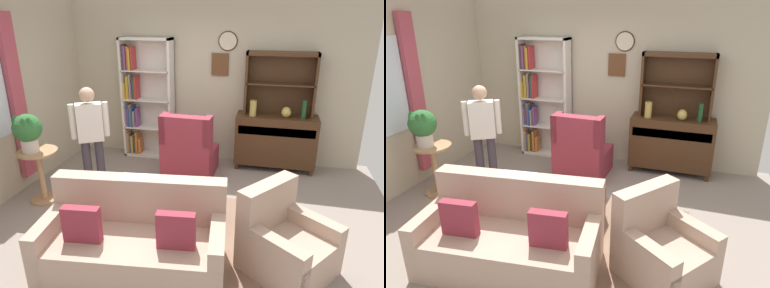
# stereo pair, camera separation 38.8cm
# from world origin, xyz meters

# --- Properties ---
(ground_plane) EXTENTS (5.40, 4.60, 0.02)m
(ground_plane) POSITION_xyz_m (0.00, 0.00, -0.01)
(ground_plane) COLOR gray
(wall_back) EXTENTS (5.00, 0.09, 2.80)m
(wall_back) POSITION_xyz_m (0.00, 2.13, 1.40)
(wall_back) COLOR #BCB299
(wall_back) RESTS_ON ground_plane
(wall_left) EXTENTS (0.16, 4.20, 2.80)m
(wall_left) POSITION_xyz_m (-2.52, -0.03, 1.40)
(wall_left) COLOR #BCB299
(wall_left) RESTS_ON ground_plane
(area_rug) EXTENTS (2.62, 1.89, 0.01)m
(area_rug) POSITION_xyz_m (0.20, -0.30, 0.00)
(area_rug) COLOR #846651
(area_rug) RESTS_ON ground_plane
(bookshelf) EXTENTS (0.90, 0.30, 2.10)m
(bookshelf) POSITION_xyz_m (-1.20, 1.94, 1.03)
(bookshelf) COLOR silver
(bookshelf) RESTS_ON ground_plane
(sideboard) EXTENTS (1.30, 0.45, 0.92)m
(sideboard) POSITION_xyz_m (1.12, 1.86, 0.51)
(sideboard) COLOR #422816
(sideboard) RESTS_ON ground_plane
(sideboard_hutch) EXTENTS (1.10, 0.26, 1.00)m
(sideboard_hutch) POSITION_xyz_m (1.12, 1.97, 1.56)
(sideboard_hutch) COLOR #422816
(sideboard_hutch) RESTS_ON sideboard
(vase_tall) EXTENTS (0.11, 0.11, 0.25)m
(vase_tall) POSITION_xyz_m (0.73, 1.78, 1.04)
(vase_tall) COLOR tan
(vase_tall) RESTS_ON sideboard
(vase_round) EXTENTS (0.15, 0.15, 0.17)m
(vase_round) POSITION_xyz_m (1.25, 1.79, 1.01)
(vase_round) COLOR tan
(vase_round) RESTS_ON sideboard
(bottle_wine) EXTENTS (0.07, 0.07, 0.29)m
(bottle_wine) POSITION_xyz_m (1.51, 1.77, 1.07)
(bottle_wine) COLOR #194223
(bottle_wine) RESTS_ON sideboard
(couch_floral) EXTENTS (1.89, 1.06, 0.90)m
(couch_floral) POSITION_xyz_m (-0.20, -1.01, 0.31)
(couch_floral) COLOR tan
(couch_floral) RESTS_ON ground_plane
(armchair_floral) EXTENTS (1.07, 1.07, 0.88)m
(armchair_floral) POSITION_xyz_m (1.27, -0.67, 0.29)
(armchair_floral) COLOR tan
(armchair_floral) RESTS_ON ground_plane
(wingback_chair) EXTENTS (0.81, 0.82, 1.05)m
(wingback_chair) POSITION_xyz_m (-0.20, 1.25, 0.38)
(wingback_chair) COLOR maroon
(wingback_chair) RESTS_ON ground_plane
(plant_stand) EXTENTS (0.52, 0.52, 0.75)m
(plant_stand) POSITION_xyz_m (-1.98, 0.00, 0.46)
(plant_stand) COLOR #A87F56
(plant_stand) RESTS_ON ground_plane
(potted_plant_large) EXTENTS (0.37, 0.37, 0.51)m
(potted_plant_large) POSITION_xyz_m (-2.04, -0.05, 1.05)
(potted_plant_large) COLOR beige
(potted_plant_large) RESTS_ON plant_stand
(person_reading) EXTENTS (0.49, 0.35, 1.56)m
(person_reading) POSITION_xyz_m (-1.37, 0.36, 0.91)
(person_reading) COLOR #38333D
(person_reading) RESTS_ON ground_plane
(coffee_table) EXTENTS (0.80, 0.50, 0.42)m
(coffee_table) POSITION_xyz_m (0.08, -0.05, 0.35)
(coffee_table) COLOR #422816
(coffee_table) RESTS_ON ground_plane
(book_stack) EXTENTS (0.20, 0.17, 0.06)m
(book_stack) POSITION_xyz_m (0.15, -0.14, 0.45)
(book_stack) COLOR #B22D33
(book_stack) RESTS_ON coffee_table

